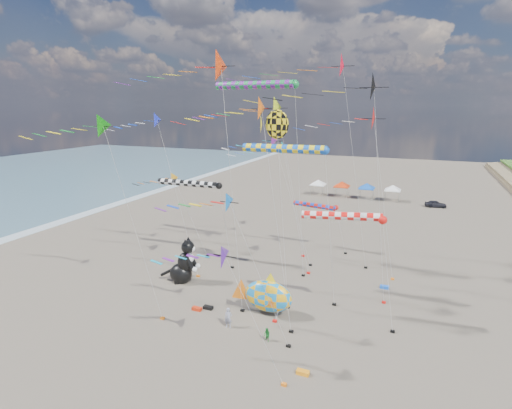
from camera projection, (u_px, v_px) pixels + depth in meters
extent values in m
plane|color=brown|center=(200.00, 370.00, 28.68)|extent=(260.00, 260.00, 0.00)
cone|color=#18AEB8|center=(287.00, 148.00, 47.88)|extent=(1.74, 1.87, 1.92)
cylinder|color=#B2B2B2|center=(295.00, 204.00, 49.07)|extent=(2.38, 0.02, 13.51)
cube|color=black|center=(303.00, 256.00, 50.24)|extent=(0.36, 0.24, 0.20)
cone|color=black|center=(378.00, 87.00, 34.26)|extent=(2.51, 2.69, 2.77)
cylinder|color=#B2B2B2|center=(381.00, 201.00, 36.32)|extent=(1.96, 0.02, 20.03)
cube|color=black|center=(384.00, 302.00, 38.36)|extent=(0.36, 0.24, 0.20)
cone|color=red|center=(378.00, 118.00, 40.42)|extent=(2.45, 2.62, 2.70)
cylinder|color=#B2B2B2|center=(385.00, 202.00, 42.00)|extent=(2.79, 0.02, 17.26)
cube|color=black|center=(393.00, 279.00, 43.55)|extent=(0.36, 0.24, 0.20)
cone|color=red|center=(346.00, 65.00, 42.43)|extent=(2.59, 2.77, 2.85)
cylinder|color=#B2B2B2|center=(356.00, 172.00, 44.53)|extent=(3.51, 0.02, 22.66)
cube|color=black|center=(366.00, 267.00, 46.60)|extent=(0.36, 0.24, 0.20)
cone|color=#EB3C0E|center=(223.00, 65.00, 32.20)|extent=(2.65, 2.84, 2.92)
cylinder|color=#B2B2B2|center=(233.00, 197.00, 34.52)|extent=(1.56, 0.02, 21.64)
cube|color=black|center=(242.00, 310.00, 36.83)|extent=(0.36, 0.24, 0.20)
cone|color=#CAE51C|center=(283.00, 108.00, 41.94)|extent=(2.37, 2.53, 2.61)
cylinder|color=#B2B2B2|center=(296.00, 194.00, 43.53)|extent=(3.38, 0.02, 18.29)
cube|color=black|center=(308.00, 273.00, 45.10)|extent=(0.36, 0.24, 0.20)
cone|color=#FF6410|center=(273.00, 108.00, 29.69)|extent=(1.84, 1.97, 2.03)
cylinder|color=#B2B2B2|center=(283.00, 227.00, 31.56)|extent=(1.85, 0.02, 18.30)
cube|color=black|center=(291.00, 331.00, 33.41)|extent=(0.36, 0.24, 0.20)
cone|color=#501C94|center=(251.00, 258.00, 25.80)|extent=(1.74, 1.87, 1.92)
cylinder|color=#B2B2B2|center=(268.00, 323.00, 26.44)|extent=(2.41, 0.02, 8.91)
cube|color=black|center=(284.00, 385.00, 27.05)|extent=(0.36, 0.24, 0.20)
cone|color=#0F810D|center=(120.00, 125.00, 32.53)|extent=(1.96, 2.10, 2.16)
cylinder|color=#B2B2B2|center=(142.00, 226.00, 34.02)|extent=(3.00, 0.02, 16.93)
cube|color=black|center=(162.00, 318.00, 35.49)|extent=(0.36, 0.24, 0.20)
cone|color=#1D2CD9|center=(164.00, 121.00, 41.45)|extent=(1.69, 1.81, 1.87)
cylinder|color=#B2B2B2|center=(182.00, 201.00, 42.89)|extent=(3.37, 0.02, 16.97)
cube|color=black|center=(198.00, 276.00, 44.29)|extent=(0.36, 0.24, 0.20)
cone|color=blue|center=(255.00, 201.00, 29.67)|extent=(1.60, 1.71, 1.76)
cylinder|color=#B2B2B2|center=(272.00, 276.00, 30.55)|extent=(2.85, 0.02, 11.56)
cube|color=black|center=(288.00, 346.00, 31.40)|extent=(0.36, 0.24, 0.20)
cone|color=orange|center=(189.00, 179.00, 48.76)|extent=(1.76, 1.88, 1.94)
cylinder|color=#B2B2B2|center=(199.00, 218.00, 49.53)|extent=(2.21, 0.02, 9.76)
cube|color=black|center=(207.00, 256.00, 50.28)|extent=(0.36, 0.24, 0.20)
cone|color=#781F8B|center=(285.00, 140.00, 45.10)|extent=(1.97, 2.11, 2.17)
cylinder|color=#B2B2B2|center=(298.00, 205.00, 46.25)|extent=(3.43, 0.02, 14.67)
cube|color=black|center=(310.00, 265.00, 47.37)|extent=(0.36, 0.24, 0.20)
cylinder|color=blue|center=(283.00, 149.00, 36.43)|extent=(7.83, 0.76, 0.76)
sphere|color=blue|center=(325.00, 150.00, 35.00)|extent=(0.80, 0.80, 0.80)
cylinder|color=#B2B2B2|center=(330.00, 231.00, 36.49)|extent=(1.52, 0.02, 14.68)
cube|color=black|center=(334.00, 304.00, 37.96)|extent=(0.36, 0.24, 0.20)
cylinder|color=red|center=(314.00, 205.00, 51.27)|extent=(5.57, 0.62, 0.62)
sphere|color=red|center=(336.00, 208.00, 50.24)|extent=(0.65, 0.65, 0.65)
cylinder|color=#B2B2B2|center=(341.00, 231.00, 50.69)|extent=(1.52, 0.02, 6.01)
cube|color=black|center=(346.00, 253.00, 51.12)|extent=(0.36, 0.24, 0.20)
cylinder|color=#18883F|center=(254.00, 85.00, 41.69)|extent=(8.90, 0.84, 0.84)
sphere|color=#18883F|center=(295.00, 84.00, 40.06)|extent=(0.88, 0.88, 0.88)
cylinder|color=#B2B2B2|center=(299.00, 185.00, 42.27)|extent=(1.52, 0.02, 20.58)
cube|color=black|center=(303.00, 275.00, 44.45)|extent=(0.36, 0.24, 0.20)
cylinder|color=black|center=(189.00, 183.00, 46.34)|extent=(7.83, 0.72, 0.72)
sphere|color=black|center=(219.00, 186.00, 44.91)|extent=(0.76, 0.76, 0.76)
cylinder|color=#B2B2B2|center=(226.00, 228.00, 45.80)|extent=(1.52, 0.02, 9.71)
cube|color=black|center=(232.00, 267.00, 46.67)|extent=(0.36, 0.24, 0.20)
cylinder|color=red|center=(341.00, 216.00, 32.86)|extent=(6.55, 0.67, 0.67)
sphere|color=red|center=(383.00, 220.00, 31.66)|extent=(0.71, 0.71, 0.71)
cylinder|color=#B2B2B2|center=(388.00, 278.00, 32.55)|extent=(1.52, 0.02, 9.66)
cube|color=black|center=(393.00, 331.00, 33.41)|extent=(0.36, 0.24, 0.20)
ellipsoid|color=yellow|center=(277.00, 124.00, 35.96)|extent=(2.20, 0.40, 2.64)
cone|color=yellow|center=(262.00, 124.00, 36.51)|extent=(0.12, 1.80, 1.80)
cylinder|color=#B2B2B2|center=(282.00, 218.00, 36.72)|extent=(2.03, 2.03, 16.84)
cube|color=black|center=(288.00, 307.00, 37.46)|extent=(0.36, 0.24, 0.20)
ellipsoid|color=#168AD9|center=(268.00, 296.00, 35.88)|extent=(4.60, 2.17, 2.97)
cone|color=orange|center=(242.00, 291.00, 36.82)|extent=(2.18, 0.31, 2.18)
cone|color=yellow|center=(270.00, 281.00, 35.45)|extent=(1.59, 0.24, 1.59)
cylinder|color=#B2B2B2|center=(278.00, 313.00, 35.31)|extent=(0.23, 1.04, 1.35)
cube|color=red|center=(275.00, 321.00, 35.03)|extent=(0.36, 0.24, 0.20)
imported|color=#8B8C9F|center=(228.00, 318.00, 33.99)|extent=(0.72, 0.54, 1.80)
imported|color=#1E802D|center=(267.00, 335.00, 32.03)|extent=(0.71, 0.66, 1.17)
imported|color=#2554A1|center=(278.00, 303.00, 37.32)|extent=(0.65, 0.48, 1.02)
cube|color=black|center=(208.00, 308.00, 37.25)|extent=(0.90, 0.44, 0.30)
cube|color=orange|center=(303.00, 372.00, 28.20)|extent=(0.90, 0.44, 0.30)
cube|color=red|center=(197.00, 309.00, 37.02)|extent=(0.90, 0.44, 0.30)
cube|color=blue|center=(385.00, 287.00, 41.46)|extent=(0.90, 0.44, 0.30)
cube|color=white|center=(318.00, 185.00, 84.24)|extent=(3.00, 3.00, 0.15)
pyramid|color=white|center=(318.00, 180.00, 83.98)|extent=(4.20, 4.20, 1.00)
cylinder|color=#999999|center=(310.00, 191.00, 83.82)|extent=(0.08, 0.08, 2.20)
cylinder|color=#999999|center=(322.00, 192.00, 82.87)|extent=(0.08, 0.08, 2.20)
cylinder|color=#999999|center=(313.00, 188.00, 86.16)|extent=(0.08, 0.08, 2.20)
cylinder|color=#999999|center=(325.00, 189.00, 85.21)|extent=(0.08, 0.08, 2.20)
cube|color=red|center=(342.00, 186.00, 82.40)|extent=(3.00, 3.00, 0.15)
pyramid|color=red|center=(342.00, 181.00, 82.15)|extent=(4.20, 4.20, 1.00)
cylinder|color=#999999|center=(334.00, 193.00, 81.99)|extent=(0.08, 0.08, 2.20)
cylinder|color=#999999|center=(347.00, 194.00, 81.03)|extent=(0.08, 0.08, 2.20)
cylinder|color=#999999|center=(336.00, 190.00, 84.32)|extent=(0.08, 0.08, 2.20)
cylinder|color=#999999|center=(349.00, 191.00, 83.37)|extent=(0.08, 0.08, 2.20)
cube|color=blue|center=(367.00, 188.00, 80.57)|extent=(3.00, 3.00, 0.15)
pyramid|color=blue|center=(367.00, 183.00, 80.31)|extent=(4.20, 4.20, 1.00)
cylinder|color=#999999|center=(359.00, 195.00, 80.15)|extent=(0.08, 0.08, 2.20)
cylinder|color=#999999|center=(372.00, 196.00, 79.20)|extent=(0.08, 0.08, 2.20)
cylinder|color=#999999|center=(361.00, 192.00, 82.49)|extent=(0.08, 0.08, 2.20)
cylinder|color=#999999|center=(374.00, 193.00, 81.53)|extent=(0.08, 0.08, 2.20)
cube|color=white|center=(393.00, 190.00, 78.73)|extent=(3.00, 3.00, 0.15)
pyramid|color=white|center=(393.00, 185.00, 78.48)|extent=(4.20, 4.20, 1.00)
cylinder|color=#999999|center=(385.00, 197.00, 78.32)|extent=(0.08, 0.08, 2.20)
cylinder|color=#999999|center=(399.00, 198.00, 77.36)|extent=(0.08, 0.08, 2.20)
cylinder|color=#999999|center=(386.00, 194.00, 80.65)|extent=(0.08, 0.08, 2.20)
cylinder|color=#999999|center=(399.00, 195.00, 79.70)|extent=(0.08, 0.08, 2.20)
imported|color=#26262D|center=(436.00, 204.00, 74.42)|extent=(3.96, 2.03, 1.29)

